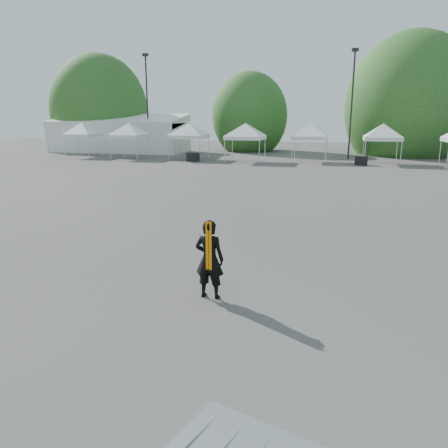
# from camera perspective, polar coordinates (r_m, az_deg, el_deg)

# --- Properties ---
(ground) EXTENTS (120.00, 120.00, 0.00)m
(ground) POSITION_cam_1_polar(r_m,az_deg,el_deg) (11.65, 4.33, -5.61)
(ground) COLOR #474442
(ground) RESTS_ON ground
(marquee) EXTENTS (15.00, 6.25, 4.23)m
(marquee) POSITION_cam_1_polar(r_m,az_deg,el_deg) (51.70, -13.51, 11.35)
(marquee) COLOR white
(marquee) RESTS_ON ground
(light_pole_west) EXTENTS (0.60, 0.25, 10.30)m
(light_pole_west) POSITION_cam_1_polar(r_m,az_deg,el_deg) (49.07, -10.01, 15.85)
(light_pole_west) COLOR black
(light_pole_west) RESTS_ON ground
(light_pole_east) EXTENTS (0.60, 0.25, 9.80)m
(light_pole_east) POSITION_cam_1_polar(r_m,az_deg,el_deg) (42.88, 16.38, 15.49)
(light_pole_east) COLOR black
(light_pole_east) RESTS_ON ground
(tree_far_w) EXTENTS (4.80, 4.80, 7.30)m
(tree_far_w) POSITION_cam_1_polar(r_m,az_deg,el_deg) (56.22, -15.94, 14.00)
(tree_far_w) COLOR #382314
(tree_far_w) RESTS_ON ground
(tree_mid_w) EXTENTS (4.16, 4.16, 6.33)m
(tree_mid_w) POSITION_cam_1_polar(r_m,az_deg,el_deg) (51.78, 3.38, 13.87)
(tree_mid_w) COLOR #382314
(tree_mid_w) RESTS_ON ground
(tree_mid_e) EXTENTS (5.12, 5.12, 7.79)m
(tree_mid_e) POSITION_cam_1_polar(r_m,az_deg,el_deg) (50.36, 23.11, 13.87)
(tree_mid_e) COLOR #382314
(tree_mid_e) RESTS_ON ground
(tent_a) EXTENTS (3.88, 3.88, 3.88)m
(tent_a) POSITION_cam_1_polar(r_m,az_deg,el_deg) (46.05, -18.04, 12.16)
(tent_a) COLOR silver
(tent_a) RESTS_ON ground
(tent_b) EXTENTS (4.06, 4.06, 3.88)m
(tent_b) POSITION_cam_1_polar(r_m,az_deg,el_deg) (42.97, -12.32, 12.44)
(tent_b) COLOR silver
(tent_b) RESTS_ON ground
(tent_c) EXTENTS (4.47, 4.47, 3.88)m
(tent_c) POSITION_cam_1_polar(r_m,az_deg,el_deg) (41.29, -4.62, 12.66)
(tent_c) COLOR silver
(tent_c) RESTS_ON ground
(tent_d) EXTENTS (4.55, 4.55, 3.88)m
(tent_d) POSITION_cam_1_polar(r_m,az_deg,el_deg) (39.04, 2.83, 12.62)
(tent_d) COLOR silver
(tent_d) RESTS_ON ground
(tent_e) EXTENTS (4.30, 4.30, 3.88)m
(tent_e) POSITION_cam_1_polar(r_m,az_deg,el_deg) (39.80, 11.26, 12.40)
(tent_e) COLOR silver
(tent_e) RESTS_ON ground
(tent_f) EXTENTS (4.23, 4.23, 3.88)m
(tent_f) POSITION_cam_1_polar(r_m,az_deg,el_deg) (39.47, 20.10, 11.83)
(tent_f) COLOR silver
(tent_f) RESTS_ON ground
(man) EXTENTS (0.66, 0.45, 1.75)m
(man) POSITION_cam_1_polar(r_m,az_deg,el_deg) (9.46, -1.91, -4.61)
(man) COLOR black
(man) RESTS_ON ground
(crate_west) EXTENTS (1.03, 0.84, 0.75)m
(crate_west) POSITION_cam_1_polar(r_m,az_deg,el_deg) (39.28, -4.07, 8.69)
(crate_west) COLOR black
(crate_west) RESTS_ON ground
(crate_mid) EXTENTS (1.07, 0.90, 0.74)m
(crate_mid) POSITION_cam_1_polar(r_m,az_deg,el_deg) (37.95, 17.48, 7.91)
(crate_mid) COLOR black
(crate_mid) RESTS_ON ground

